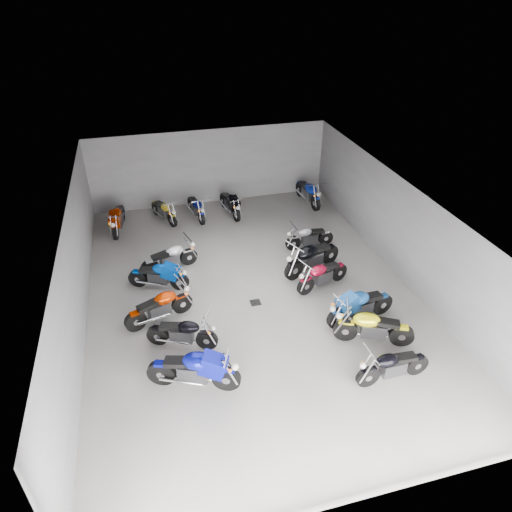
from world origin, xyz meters
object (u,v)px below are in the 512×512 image
at_px(motorcycle_left_c, 183,333).
at_px(motorcycle_back_a, 118,219).
at_px(drain_grate, 255,303).
at_px(motorcycle_right_a, 392,366).
at_px(motorcycle_back_f, 308,192).
at_px(motorcycle_left_d, 160,307).
at_px(motorcycle_right_c, 360,306).
at_px(motorcycle_left_e, 159,276).
at_px(motorcycle_right_f, 309,237).
at_px(motorcycle_left_f, 170,258).
at_px(motorcycle_back_d, 230,204).
at_px(motorcycle_back_c, 196,207).
at_px(motorcycle_left_b, 194,370).
at_px(motorcycle_right_e, 312,257).
at_px(motorcycle_right_b, 373,327).
at_px(motorcycle_back_b, 164,211).
at_px(motorcycle_right_d, 322,275).

height_order(motorcycle_left_c, motorcycle_back_a, motorcycle_back_a).
relative_size(drain_grate, motorcycle_left_c, 0.17).
bearing_deg(motorcycle_right_a, drain_grate, 30.42).
distance_m(motorcycle_back_a, motorcycle_back_f, 8.02).
distance_m(motorcycle_left_d, motorcycle_right_c, 5.77).
xyz_separation_m(motorcycle_left_e, motorcycle_right_f, (5.51, 1.15, -0.03)).
distance_m(motorcycle_left_c, motorcycle_right_f, 6.51).
bearing_deg(motorcycle_left_f, motorcycle_back_a, -168.19).
distance_m(motorcycle_left_d, motorcycle_back_f, 9.32).
bearing_deg(motorcycle_back_d, motorcycle_back_c, -11.43).
distance_m(motorcycle_left_b, motorcycle_right_f, 7.45).
distance_m(drain_grate, motorcycle_right_e, 2.63).
bearing_deg(motorcycle_right_a, motorcycle_right_b, -8.95).
xyz_separation_m(motorcycle_right_f, motorcycle_back_b, (-4.93, 3.46, 0.01)).
relative_size(motorcycle_right_e, motorcycle_right_f, 1.19).
height_order(motorcycle_left_f, motorcycle_back_f, motorcycle_back_f).
bearing_deg(motorcycle_right_b, motorcycle_left_f, 67.53).
height_order(motorcycle_right_b, motorcycle_back_c, motorcycle_right_b).
bearing_deg(motorcycle_right_c, motorcycle_right_b, 166.02).
distance_m(motorcycle_left_f, motorcycle_right_e, 4.77).
height_order(motorcycle_left_f, motorcycle_right_d, motorcycle_right_d).
relative_size(motorcycle_right_b, motorcycle_right_f, 1.11).
bearing_deg(motorcycle_back_f, drain_grate, 51.86).
height_order(motorcycle_left_b, motorcycle_left_f, motorcycle_left_b).
bearing_deg(motorcycle_right_f, motorcycle_right_a, 175.29).
distance_m(motorcycle_left_d, motorcycle_right_f, 6.27).
relative_size(motorcycle_right_a, motorcycle_back_a, 0.94).
distance_m(motorcycle_right_d, motorcycle_back_f, 6.20).
bearing_deg(motorcycle_back_c, motorcycle_left_c, 69.04).
bearing_deg(motorcycle_left_c, motorcycle_right_a, 85.27).
distance_m(drain_grate, motorcycle_left_d, 2.92).
height_order(motorcycle_left_c, motorcycle_left_e, motorcycle_left_e).
distance_m(drain_grate, motorcycle_right_b, 3.67).
relative_size(motorcycle_right_b, motorcycle_back_f, 0.94).
height_order(motorcycle_left_d, motorcycle_back_f, motorcycle_back_f).
bearing_deg(motorcycle_back_b, motorcycle_left_e, 59.13).
xyz_separation_m(motorcycle_left_f, motorcycle_right_f, (5.06, 0.19, -0.03)).
bearing_deg(motorcycle_left_f, motorcycle_back_b, 162.90).
height_order(motorcycle_left_c, motorcycle_left_d, motorcycle_left_d).
relative_size(motorcycle_right_d, motorcycle_back_b, 1.08).
bearing_deg(motorcycle_right_f, motorcycle_left_f, 89.69).
xyz_separation_m(drain_grate, motorcycle_left_c, (-2.38, -1.33, 0.47)).
bearing_deg(motorcycle_back_f, motorcycle_right_a, 76.06).
distance_m(motorcycle_right_e, motorcycle_back_a, 7.79).
bearing_deg(motorcycle_right_b, motorcycle_right_c, 18.77).
distance_m(motorcycle_right_f, motorcycle_back_d, 4.02).
xyz_separation_m(motorcycle_left_e, motorcycle_back_b, (0.58, 4.62, -0.02)).
bearing_deg(motorcycle_left_c, motorcycle_back_b, -158.63).
relative_size(motorcycle_back_c, motorcycle_back_d, 0.96).
relative_size(motorcycle_right_c, motorcycle_back_a, 1.04).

